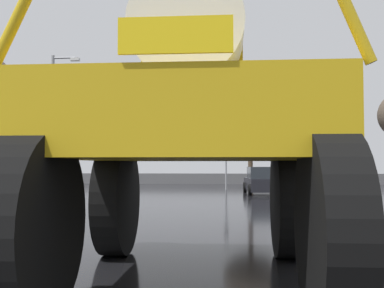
{
  "coord_description": "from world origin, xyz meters",
  "views": [
    {
      "loc": [
        1.21,
        -0.33,
        1.6
      ],
      "look_at": [
        0.39,
        8.01,
        1.98
      ],
      "focal_mm": 44.17,
      "sensor_mm": 36.0,
      "label": 1
    }
  ],
  "objects_px": {
    "streetlight_far_left": "(54,117)",
    "bare_tree_far_center": "(250,99)",
    "oversize_sprayer": "(193,136)",
    "traffic_signal_far_left": "(226,152)",
    "sedan_ahead": "(262,181)",
    "traffic_signal_far_right": "(288,151)"
  },
  "relations": [
    {
      "from": "streetlight_far_left",
      "to": "bare_tree_far_center",
      "type": "height_order",
      "value": "bare_tree_far_center"
    },
    {
      "from": "oversize_sprayer",
      "to": "traffic_signal_far_left",
      "type": "relative_size",
      "value": 1.65
    },
    {
      "from": "oversize_sprayer",
      "to": "sedan_ahead",
      "type": "xyz_separation_m",
      "value": [
        1.98,
        20.31,
        -1.29
      ]
    },
    {
      "from": "sedan_ahead",
      "to": "bare_tree_far_center",
      "type": "bearing_deg",
      "value": -0.62
    },
    {
      "from": "traffic_signal_far_left",
      "to": "bare_tree_far_center",
      "type": "relative_size",
      "value": 0.42
    },
    {
      "from": "sedan_ahead",
      "to": "streetlight_far_left",
      "type": "height_order",
      "value": "streetlight_far_left"
    },
    {
      "from": "sedan_ahead",
      "to": "traffic_signal_far_right",
      "type": "relative_size",
      "value": 1.21
    },
    {
      "from": "streetlight_far_left",
      "to": "traffic_signal_far_left",
      "type": "bearing_deg",
      "value": 34.02
    },
    {
      "from": "traffic_signal_far_right",
      "to": "streetlight_far_left",
      "type": "relative_size",
      "value": 0.45
    },
    {
      "from": "streetlight_far_left",
      "to": "sedan_ahead",
      "type": "bearing_deg",
      "value": 8.92
    },
    {
      "from": "traffic_signal_far_right",
      "to": "sedan_ahead",
      "type": "bearing_deg",
      "value": -113.32
    },
    {
      "from": "traffic_signal_far_left",
      "to": "traffic_signal_far_right",
      "type": "distance_m",
      "value": 4.09
    },
    {
      "from": "traffic_signal_far_left",
      "to": "traffic_signal_far_right",
      "type": "relative_size",
      "value": 0.97
    },
    {
      "from": "bare_tree_far_center",
      "to": "sedan_ahead",
      "type": "bearing_deg",
      "value": -85.84
    },
    {
      "from": "traffic_signal_far_left",
      "to": "streetlight_far_left",
      "type": "relative_size",
      "value": 0.44
    },
    {
      "from": "sedan_ahead",
      "to": "bare_tree_far_center",
      "type": "height_order",
      "value": "bare_tree_far_center"
    },
    {
      "from": "traffic_signal_far_left",
      "to": "streetlight_far_left",
      "type": "bearing_deg",
      "value": -145.98
    },
    {
      "from": "traffic_signal_far_left",
      "to": "sedan_ahead",
      "type": "bearing_deg",
      "value": -64.31
    },
    {
      "from": "oversize_sprayer",
      "to": "traffic_signal_far_left",
      "type": "distance_m",
      "value": 24.8
    },
    {
      "from": "traffic_signal_far_left",
      "to": "traffic_signal_far_right",
      "type": "bearing_deg",
      "value": -0.03
    },
    {
      "from": "oversize_sprayer",
      "to": "bare_tree_far_center",
      "type": "height_order",
      "value": "bare_tree_far_center"
    },
    {
      "from": "oversize_sprayer",
      "to": "traffic_signal_far_left",
      "type": "xyz_separation_m",
      "value": [
        -0.18,
        24.8,
        0.45
      ]
    }
  ]
}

